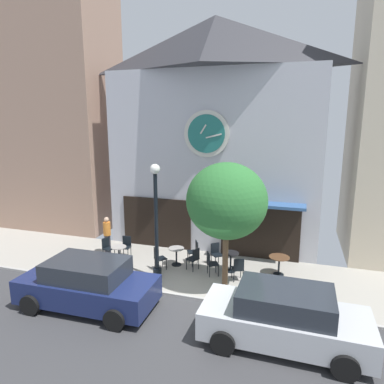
% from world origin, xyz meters
% --- Properties ---
extents(ground_plane, '(27.75, 9.93, 0.13)m').
position_xyz_m(ground_plane, '(0.00, -0.75, -0.02)').
color(ground_plane, '#9E998E').
extents(clock_building, '(9.44, 3.81, 10.17)m').
position_xyz_m(clock_building, '(-0.61, 5.44, 5.27)').
color(clock_building, '#B2B2BC').
rests_on(clock_building, ground_plane).
extents(neighbor_building_left, '(6.75, 3.63, 14.17)m').
position_xyz_m(neighbor_building_left, '(-9.73, 6.02, 7.09)').
color(neighbor_building_left, '#9E7A66').
rests_on(neighbor_building_left, ground_plane).
extents(street_lamp, '(0.36, 0.36, 4.29)m').
position_xyz_m(street_lamp, '(-1.68, 1.14, 2.18)').
color(street_lamp, black).
rests_on(street_lamp, ground_plane).
extents(street_tree, '(2.73, 2.46, 4.46)m').
position_xyz_m(street_tree, '(0.92, 1.05, 3.15)').
color(street_tree, brown).
rests_on(street_tree, ground_plane).
extents(cafe_table_center, '(0.62, 0.62, 0.75)m').
position_xyz_m(cafe_table_center, '(-3.66, 1.80, 0.50)').
color(cafe_table_center, black).
rests_on(cafe_table_center, ground_plane).
extents(cafe_table_near_curb, '(0.64, 0.64, 0.73)m').
position_xyz_m(cafe_table_near_curb, '(-1.38, 2.41, 0.49)').
color(cafe_table_near_curb, black).
rests_on(cafe_table_near_curb, ground_plane).
extents(cafe_table_center_left, '(0.64, 0.64, 0.77)m').
position_xyz_m(cafe_table_center_left, '(0.84, 2.48, 0.52)').
color(cafe_table_center_left, black).
rests_on(cafe_table_center_left, ground_plane).
extents(cafe_table_center_right, '(0.77, 0.77, 0.73)m').
position_xyz_m(cafe_table_center_right, '(2.66, 2.72, 0.54)').
color(cafe_table_center_right, black).
rests_on(cafe_table_center_right, ground_plane).
extents(cafe_chair_mid_row, '(0.56, 0.56, 0.90)m').
position_xyz_m(cafe_chair_mid_row, '(-1.89, 1.78, 0.53)').
color(cafe_chair_mid_row, black).
rests_on(cafe_chair_mid_row, ground_plane).
extents(cafe_chair_corner, '(0.51, 0.51, 0.90)m').
position_xyz_m(cafe_chair_corner, '(-4.43, 2.19, 0.53)').
color(cafe_chair_corner, black).
rests_on(cafe_chair_corner, ground_plane).
extents(cafe_chair_right_end, '(0.54, 0.54, 0.90)m').
position_xyz_m(cafe_chair_right_end, '(0.19, 1.92, 0.53)').
color(cafe_chair_right_end, black).
rests_on(cafe_chair_right_end, ground_plane).
extents(cafe_chair_near_tree, '(0.54, 0.54, 0.90)m').
position_xyz_m(cafe_chair_near_tree, '(-0.77, 2.92, 0.53)').
color(cafe_chair_near_tree, black).
rests_on(cafe_chair_near_tree, ground_plane).
extents(cafe_chair_left_end, '(0.53, 0.53, 0.90)m').
position_xyz_m(cafe_chair_left_end, '(-0.55, 2.16, 0.53)').
color(cafe_chair_left_end, black).
rests_on(cafe_chair_left_end, ground_plane).
extents(cafe_chair_outer, '(0.53, 0.53, 0.90)m').
position_xyz_m(cafe_chair_outer, '(1.26, 1.74, 0.53)').
color(cafe_chair_outer, black).
rests_on(cafe_chair_outer, ground_plane).
extents(cafe_chair_facing_street, '(0.57, 0.57, 0.90)m').
position_xyz_m(cafe_chair_facing_street, '(0.15, 2.94, 0.53)').
color(cafe_chair_facing_street, black).
rests_on(cafe_chair_facing_street, ground_plane).
extents(cafe_chair_curbside, '(0.44, 0.44, 0.90)m').
position_xyz_m(cafe_chair_curbside, '(-3.74, 2.59, 0.53)').
color(cafe_chair_curbside, black).
rests_on(cafe_chair_curbside, ground_plane).
extents(pedestrian_orange, '(0.42, 0.42, 1.67)m').
position_xyz_m(pedestrian_orange, '(-4.70, 2.67, 0.86)').
color(pedestrian_orange, '#2D2D38').
rests_on(pedestrian_orange, ground_plane).
extents(parked_car_navy, '(4.33, 2.09, 1.55)m').
position_xyz_m(parked_car_navy, '(-2.95, -1.42, 0.76)').
color(parked_car_navy, navy).
rests_on(parked_car_navy, ground_plane).
extents(parked_car_silver, '(4.33, 2.07, 1.55)m').
position_xyz_m(parked_car_silver, '(3.03, -1.49, 0.76)').
color(parked_car_silver, '#B7BABF').
rests_on(parked_car_silver, ground_plane).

